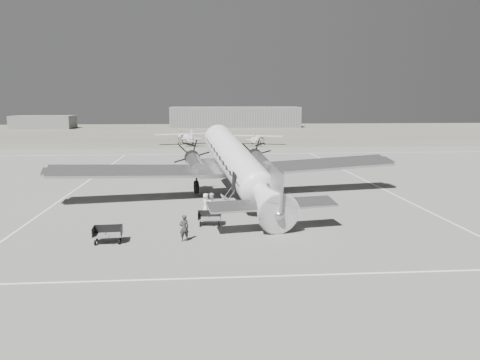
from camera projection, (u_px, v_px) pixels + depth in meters
name	position (u px, v px, depth m)	size (l,w,h in m)	color
ground	(274.00, 210.00, 36.99)	(260.00, 260.00, 0.00)	slate
taxi_line_near	(316.00, 275.00, 23.23)	(60.00, 0.15, 0.01)	white
taxi_line_right	(420.00, 207.00, 37.92)	(0.15, 80.00, 0.01)	white
taxi_line_left	(75.00, 190.00, 45.42)	(0.15, 60.00, 0.01)	white
taxi_line_horizon	(237.00, 154.00, 76.30)	(90.00, 0.15, 0.01)	white
grass_infield	(223.00, 132.00, 130.36)	(260.00, 90.00, 0.01)	#696758
hangar_main	(235.00, 117.00, 154.77)	(42.00, 14.00, 6.60)	slate
shed_secondary	(44.00, 122.00, 145.40)	(18.00, 10.00, 4.00)	slate
dc3_airliner	(238.00, 166.00, 39.74)	(31.92, 22.15, 6.08)	#B3B3B6
light_plane_left	(186.00, 138.00, 91.90)	(12.12, 9.83, 2.52)	silver
light_plane_right	(258.00, 139.00, 91.96)	(10.05, 8.16, 2.09)	silver
baggage_cart_near	(209.00, 218.00, 32.48)	(1.71, 1.20, 0.96)	slate
baggage_cart_far	(108.00, 235.00, 28.38)	(1.82, 1.28, 1.03)	slate
ground_crew	(184.00, 228.00, 28.71)	(0.61, 0.40, 1.66)	#2A2A2A
ramp_agent	(212.00, 205.00, 34.62)	(0.89, 0.69, 1.83)	silver
passenger	(206.00, 203.00, 35.80)	(0.76, 0.50, 1.56)	silver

